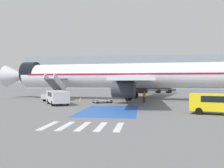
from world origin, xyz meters
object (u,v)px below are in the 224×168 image
object	(u,v)px
service_van_1	(216,102)
ground_crew_1	(144,96)
baggage_cart	(102,101)
terminal_building	(154,73)
boarding_stairs_forward	(55,94)
ground_crew_0	(127,96)
traffic_cone_0	(80,99)
airliner	(126,76)
fuel_tanker	(154,86)
service_van_0	(58,96)

from	to	relation	value
service_van_1	ground_crew_1	bearing A→B (deg)	-133.64
baggage_cart	terminal_building	bearing A→B (deg)	-42.95
boarding_stairs_forward	terminal_building	xyz separation A→B (m)	(17.30, 59.90, 4.97)
ground_crew_0	boarding_stairs_forward	bearing A→B (deg)	68.72
traffic_cone_0	ground_crew_1	bearing A→B (deg)	-16.30
ground_crew_1	traffic_cone_0	world-z (taller)	ground_crew_1
airliner	boarding_stairs_forward	bearing A→B (deg)	113.96
fuel_tanker	terminal_building	size ratio (longest dim) A/B	0.11
airliner	ground_crew_1	size ratio (longest dim) A/B	26.81
airliner	boarding_stairs_forward	distance (m)	11.43
service_van_0	traffic_cone_0	world-z (taller)	service_van_0
terminal_building	service_van_1	bearing A→B (deg)	-88.02
service_van_0	fuel_tanker	bearing A→B (deg)	37.83
service_van_1	baggage_cart	bearing A→B (deg)	-114.54
boarding_stairs_forward	ground_crew_0	size ratio (longest dim) A/B	3.21
terminal_building	airliner	bearing A→B (deg)	-96.72
airliner	terminal_building	xyz separation A→B (m)	(6.68, 56.77, 2.14)
ground_crew_1	boarding_stairs_forward	bearing A→B (deg)	167.77
service_van_0	terminal_building	distance (m)	68.35
baggage_cart	ground_crew_1	distance (m)	5.77
airliner	service_van_0	distance (m)	12.99
service_van_1	ground_crew_0	world-z (taller)	service_van_1
fuel_tanker	service_van_0	world-z (taller)	fuel_tanker
ground_crew_0	airliner	bearing A→B (deg)	2.70
ground_crew_0	ground_crew_1	xyz separation A→B (m)	(2.24, 1.16, -0.02)
service_van_0	service_van_1	bearing A→B (deg)	-53.21
boarding_stairs_forward	fuel_tanker	distance (m)	30.23
fuel_tanker	ground_crew_1	distance (m)	28.43
service_van_0	traffic_cone_0	xyz separation A→B (m)	(1.31, 6.79, -0.82)
ground_crew_1	traffic_cone_0	xyz separation A→B (m)	(-9.62, 2.81, -0.70)
fuel_tanker	traffic_cone_0	distance (m)	28.28
service_van_1	traffic_cone_0	bearing A→B (deg)	-114.47
fuel_tanker	ground_crew_1	world-z (taller)	fuel_tanker
service_van_1	terminal_building	xyz separation A→B (m)	(-2.56, 74.15, 4.87)
service_van_0	service_van_1	size ratio (longest dim) A/B	1.13
terminal_building	ground_crew_0	bearing A→B (deg)	-95.43
airliner	fuel_tanker	distance (m)	23.24
ground_crew_0	terminal_building	bearing A→B (deg)	-7.85
airliner	traffic_cone_0	bearing A→B (deg)	121.50
service_van_1	service_van_0	bearing A→B (deg)	-96.19
service_van_0	traffic_cone_0	size ratio (longest dim) A/B	10.68
ground_crew_0	traffic_cone_0	xyz separation A→B (m)	(-7.37, 3.97, -0.72)
service_van_0	traffic_cone_0	distance (m)	6.97
ground_crew_0	ground_crew_1	world-z (taller)	ground_crew_0
terminal_building	baggage_cart	bearing A→B (deg)	-98.54
airliner	service_van_1	xyz separation A→B (m)	(9.25, -17.39, -2.73)
service_van_1	terminal_building	world-z (taller)	terminal_building
service_van_1	ground_crew_1	distance (m)	13.22
boarding_stairs_forward	fuel_tanker	size ratio (longest dim) A/B	0.52
ground_crew_0	traffic_cone_0	world-z (taller)	ground_crew_0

